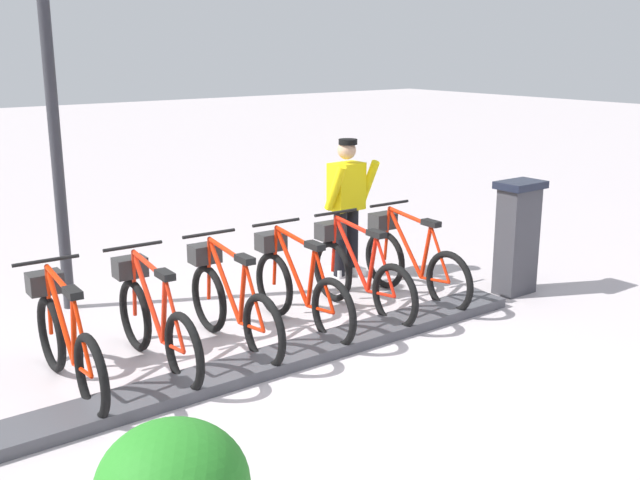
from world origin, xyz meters
name	(u,v)px	position (x,y,z in m)	size (l,w,h in m)	color
ground_plane	(287,362)	(0.00, 0.00, 0.00)	(60.00, 60.00, 0.00)	#BAAFB2
dock_rail_base	(287,357)	(0.00, 0.00, 0.05)	(0.44, 5.37, 0.10)	#47474C
payment_kiosk	(517,236)	(0.05, -3.15, 0.67)	(0.36, 0.52, 1.28)	#38383D
bike_docked_0	(411,261)	(0.62, -2.09, 0.43)	(1.72, 0.54, 1.02)	black
bike_docked_1	(358,273)	(0.62, -1.33, 0.43)	(1.72, 0.54, 1.02)	black
bike_docked_2	(298,287)	(0.62, -0.56, 0.43)	(1.72, 0.54, 1.02)	black
bike_docked_3	(230,302)	(0.62, 0.20, 0.43)	(1.72, 0.54, 1.02)	black
bike_docked_4	(154,320)	(0.62, 0.96, 0.43)	(1.72, 0.54, 1.02)	black
bike_docked_5	(66,340)	(0.62, 1.72, 0.43)	(1.72, 0.54, 1.02)	black
worker_near_rack	(347,202)	(1.70, -2.05, 0.91)	(0.47, 0.64, 1.66)	white
lamp_post	(49,70)	(2.59, 1.04, 2.48)	(0.32, 0.32, 3.77)	#2D2D33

